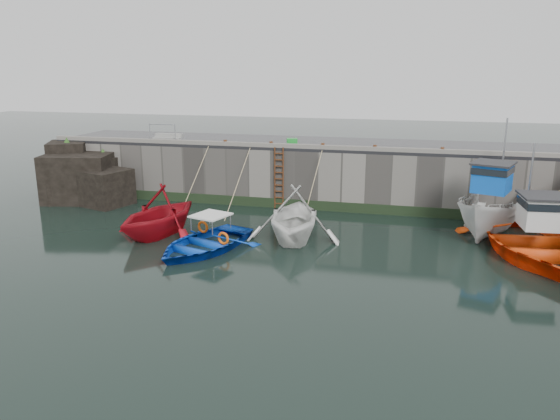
% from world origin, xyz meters
% --- Properties ---
extents(ground, '(120.00, 120.00, 0.00)m').
position_xyz_m(ground, '(0.00, 0.00, 0.00)').
color(ground, black).
rests_on(ground, ground).
extents(quay_back, '(30.00, 5.00, 3.00)m').
position_xyz_m(quay_back, '(0.00, 12.50, 1.50)').
color(quay_back, slate).
rests_on(quay_back, ground).
extents(road_back, '(30.00, 5.00, 0.16)m').
position_xyz_m(road_back, '(0.00, 12.50, 3.08)').
color(road_back, black).
rests_on(road_back, quay_back).
extents(kerb_back, '(30.00, 0.30, 0.20)m').
position_xyz_m(kerb_back, '(0.00, 10.15, 3.26)').
color(kerb_back, slate).
rests_on(kerb_back, road_back).
extents(algae_back, '(30.00, 0.08, 0.50)m').
position_xyz_m(algae_back, '(0.00, 9.96, 0.25)').
color(algae_back, black).
rests_on(algae_back, ground).
extents(rock_outcrop, '(5.85, 4.24, 3.41)m').
position_xyz_m(rock_outcrop, '(-12.92, 9.11, 1.26)').
color(rock_outcrop, black).
rests_on(rock_outcrop, ground).
extents(ladder, '(0.51, 0.08, 3.20)m').
position_xyz_m(ladder, '(-2.00, 9.91, 1.59)').
color(ladder, '#3F1E0F').
rests_on(ladder, ground).
extents(boat_near_white, '(5.11, 5.60, 2.52)m').
position_xyz_m(boat_near_white, '(-5.99, 4.21, 0.00)').
color(boat_near_white, '#A00D18').
rests_on(boat_near_white, ground).
extents(boat_near_white_rope, '(0.04, 4.20, 3.10)m').
position_xyz_m(boat_near_white_rope, '(-5.99, 8.35, 0.00)').
color(boat_near_white_rope, tan).
rests_on(boat_near_white_rope, ground).
extents(boat_near_blue, '(4.90, 5.83, 1.03)m').
position_xyz_m(boat_near_blue, '(-3.35, 2.80, 0.00)').
color(boat_near_blue, '#0C41BD').
rests_on(boat_near_blue, ground).
extents(boat_near_blue_rope, '(0.04, 5.37, 3.10)m').
position_xyz_m(boat_near_blue_rope, '(-3.35, 7.65, 0.00)').
color(boat_near_blue_rope, tan).
rests_on(boat_near_blue_rope, ground).
extents(boat_near_blacktrim, '(4.88, 5.47, 2.62)m').
position_xyz_m(boat_near_blacktrim, '(-0.11, 5.07, 0.00)').
color(boat_near_blacktrim, white).
rests_on(boat_near_blacktrim, ground).
extents(boat_near_blacktrim_rope, '(0.04, 3.56, 3.10)m').
position_xyz_m(boat_near_blacktrim_rope, '(-0.11, 8.78, 0.00)').
color(boat_near_blacktrim_rope, tan).
rests_on(boat_near_blacktrim_rope, ground).
extents(boat_far_white, '(4.17, 6.44, 5.33)m').
position_xyz_m(boat_far_white, '(8.19, 8.02, 1.00)').
color(boat_far_white, silver).
rests_on(boat_far_white, ground).
extents(boat_far_orange, '(6.00, 7.95, 4.55)m').
position_xyz_m(boat_far_orange, '(9.50, 5.64, 0.50)').
color(boat_far_orange, '#FF450D').
rests_on(boat_far_orange, ground).
extents(fish_crate, '(0.65, 0.56, 0.33)m').
position_xyz_m(fish_crate, '(-1.62, 11.25, 3.33)').
color(fish_crate, green).
rests_on(fish_crate, road_back).
extents(railing, '(1.60, 1.05, 1.00)m').
position_xyz_m(railing, '(-8.75, 11.25, 3.36)').
color(railing, '#A5A8AD').
rests_on(railing, road_back).
extents(bollard_a, '(0.18, 0.18, 0.28)m').
position_xyz_m(bollard_a, '(-5.00, 10.25, 3.30)').
color(bollard_a, '#3F1E0F').
rests_on(bollard_a, road_back).
extents(bollard_b, '(0.18, 0.18, 0.28)m').
position_xyz_m(bollard_b, '(-2.50, 10.25, 3.30)').
color(bollard_b, '#3F1E0F').
rests_on(bollard_b, road_back).
extents(bollard_c, '(0.18, 0.18, 0.28)m').
position_xyz_m(bollard_c, '(0.20, 10.25, 3.30)').
color(bollard_c, '#3F1E0F').
rests_on(bollard_c, road_back).
extents(bollard_d, '(0.18, 0.18, 0.28)m').
position_xyz_m(bollard_d, '(2.80, 10.25, 3.30)').
color(bollard_d, '#3F1E0F').
rests_on(bollard_d, road_back).
extents(bollard_e, '(0.18, 0.18, 0.28)m').
position_xyz_m(bollard_e, '(6.00, 10.25, 3.30)').
color(bollard_e, '#3F1E0F').
rests_on(bollard_e, road_back).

